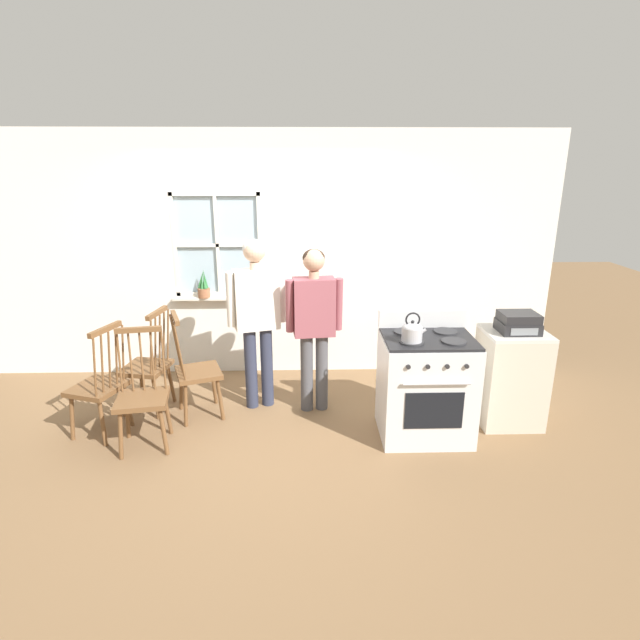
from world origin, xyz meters
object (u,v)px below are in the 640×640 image
chair_center_cluster (142,397)px  person_elderly_left (257,308)px  chair_by_window (99,387)px  stove (425,385)px  chair_near_wall (196,372)px  potted_plant (204,288)px  chair_near_stove (148,367)px  person_teen_center (314,316)px  side_counter (510,377)px  kettle (412,331)px  stereo (518,323)px

chair_center_cluster → person_elderly_left: (0.92, 0.72, 0.58)m
chair_by_window → stove: stove is taller
chair_center_cluster → chair_near_wall: bearing=48.3°
potted_plant → chair_near_stove: bearing=-114.8°
person_elderly_left → person_teen_center: bearing=-26.2°
chair_by_window → side_counter: 3.73m
chair_near_stove → kettle: kettle is taller
side_counter → stereo: size_ratio=2.65×
chair_by_window → chair_center_cluster: (0.44, -0.21, 0.00)m
kettle → chair_near_wall: bearing=164.3°
person_elderly_left → side_counter: (2.36, -0.39, -0.58)m
chair_near_wall → kettle: kettle is taller
chair_center_cluster → person_elderly_left: bearing=29.0°
chair_center_cluster → kettle: (2.27, -0.01, 0.57)m
chair_near_stove → chair_by_window: bearing=-22.5°
person_elderly_left → stereo: size_ratio=4.94×
person_elderly_left → potted_plant: bearing=111.9°
kettle → stove: bearing=36.8°
chair_center_cluster → side_counter: (3.28, 0.32, -0.00)m
chair_by_window → potted_plant: potted_plant is taller
chair_near_stove → side_counter: bearing=94.4°
person_teen_center → side_counter: bearing=-15.8°
kettle → person_elderly_left: bearing=151.6°
chair_near_wall → stereo: (2.94, -0.23, 0.54)m
chair_center_cluster → kettle: bearing=-9.2°
chair_by_window → chair_near_stove: same height
chair_near_stove → stove: (2.59, -0.54, 0.02)m
chair_near_wall → side_counter: size_ratio=1.14×
chair_near_wall → chair_near_stove: size_ratio=1.00×
chair_by_window → potted_plant: (0.70, 1.34, 0.57)m
potted_plant → chair_by_window: bearing=-117.6°
kettle → stereo: kettle is taller
chair_by_window → chair_near_wall: bearing=130.8°
chair_by_window → chair_near_stove: bearing=165.9°
chair_by_window → stereo: (3.72, 0.10, 0.54)m
chair_near_wall → chair_center_cluster: bearing=127.2°
chair_by_window → chair_near_wall: size_ratio=1.00×
person_elderly_left → potted_plant: size_ratio=5.29×
side_counter → potted_plant: bearing=158.0°
kettle → person_teen_center: bearing=141.4°
chair_near_wall → stove: stove is taller
chair_near_stove → chair_near_wall: bearing=84.6°
person_elderly_left → stereo: bearing=-26.8°
person_elderly_left → chair_near_wall: bearing=-178.8°
chair_near_stove → chair_center_cluster: bearing=22.8°
chair_by_window → chair_center_cluster: same height
person_elderly_left → kettle: size_ratio=6.80×
stereo → person_teen_center: bearing=169.9°
chair_near_stove → stove: size_ratio=0.95×
chair_near_stove → person_elderly_left: bearing=102.8°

